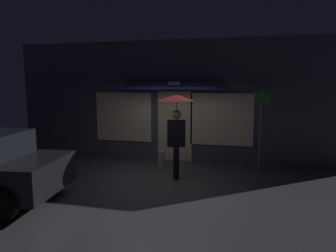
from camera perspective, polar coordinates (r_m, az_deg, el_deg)
ground_plane at (r=7.74m, az=-2.27°, el=-10.28°), size 18.00×18.00×0.00m
building_facade at (r=9.64m, az=1.51°, el=4.72°), size 10.88×1.00×3.78m
person_with_umbrella at (r=7.65m, az=1.61°, el=1.79°), size 1.01×1.01×2.16m
street_sign_post at (r=8.64m, az=17.13°, el=0.28°), size 0.40×0.07×2.33m
sidewalk_bollard at (r=8.94m, az=-1.27°, el=-6.18°), size 0.21×0.21×0.48m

